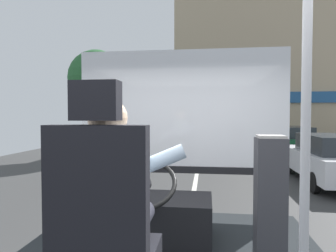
{
  "coord_description": "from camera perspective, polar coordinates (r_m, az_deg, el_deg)",
  "views": [
    {
      "loc": [
        0.3,
        -1.96,
        1.88
      ],
      "look_at": [
        -0.08,
        1.01,
        1.77
      ],
      "focal_mm": 31.87,
      "sensor_mm": 36.0,
      "label": 1
    }
  ],
  "objects": [
    {
      "name": "ground",
      "position": [
        10.93,
        5.75,
        -7.93
      ],
      "size": [
        18.0,
        44.0,
        0.06
      ],
      "color": "#373737"
    },
    {
      "name": "street_tree",
      "position": [
        13.27,
        -13.47,
        8.65
      ],
      "size": [
        2.41,
        2.41,
        4.65
      ],
      "color": "#4C3828",
      "rests_on": "ground"
    },
    {
      "name": "parked_car_green",
      "position": [
        14.76,
        22.21,
        -2.62
      ],
      "size": [
        1.77,
        4.25,
        1.36
      ],
      "color": "#195633",
      "rests_on": "ground"
    },
    {
      "name": "parked_car_white",
      "position": [
        9.4,
        29.1,
        -5.42
      ],
      "size": [
        1.89,
        3.91,
        1.34
      ],
      "color": "silver",
      "rests_on": "ground"
    },
    {
      "name": "windshield_panel",
      "position": [
        3.59,
        2.54,
        0.17
      ],
      "size": [
        2.5,
        0.08,
        1.48
      ],
      "color": "white"
    },
    {
      "name": "steering_console",
      "position": [
        2.9,
        -3.06,
        -16.93
      ],
      "size": [
        1.1,
        1.0,
        0.8
      ],
      "color": "black",
      "rests_on": "bus_floor"
    },
    {
      "name": "driver_seat",
      "position": [
        1.61,
        -12.04,
        -20.0
      ],
      "size": [
        0.48,
        0.48,
        1.32
      ],
      "color": "black",
      "rests_on": "bus_floor"
    },
    {
      "name": "handrail_pole",
      "position": [
        1.53,
        24.81,
        -1.87
      ],
      "size": [
        0.04,
        0.04,
        2.13
      ],
      "color": "#B7B7BC",
      "rests_on": "bus_floor"
    },
    {
      "name": "shop_building",
      "position": [
        19.97,
        20.47,
        8.88
      ],
      "size": [
        12.62,
        4.5,
        8.56
      ],
      "color": "tan",
      "rests_on": "ground"
    },
    {
      "name": "fare_box",
      "position": [
        2.47,
        18.93,
        -13.55
      ],
      "size": [
        0.22,
        0.21,
        1.02
      ],
      "color": "#333338",
      "rests_on": "bus_floor"
    },
    {
      "name": "bus_driver",
      "position": [
        1.65,
        -10.67,
        -12.43
      ],
      "size": [
        0.78,
        0.61,
        0.79
      ],
      "color": "#282833",
      "rests_on": "driver_seat"
    }
  ]
}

